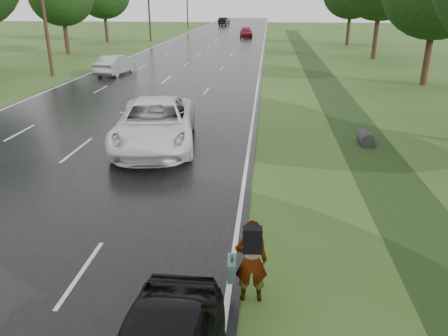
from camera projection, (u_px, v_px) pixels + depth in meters
name	position (u px, v px, depth m)	size (l,w,h in m)	color
road	(206.00, 49.00, 51.55)	(14.00, 180.00, 0.04)	black
edge_stripe_east	(263.00, 50.00, 50.92)	(0.12, 180.00, 0.01)	silver
edge_stripe_west	(150.00, 48.00, 52.16)	(0.12, 180.00, 0.01)	silver
center_line	(206.00, 49.00, 51.54)	(0.12, 180.00, 0.01)	silver
drainage_ditch	(336.00, 98.00, 26.11)	(2.20, 120.00, 0.56)	#203213
utility_pole_mid	(43.00, 5.00, 31.96)	(1.60, 0.26, 10.00)	#352115
utility_pole_far	(149.00, 2.00, 59.79)	(1.60, 0.26, 10.00)	#352115
utility_pole_distant	(187.00, 1.00, 87.62)	(1.60, 0.26, 10.00)	#352115
pedestrian	(250.00, 260.00, 8.40)	(0.81, 0.69, 1.76)	#A5998C
white_pickup	(155.00, 124.00, 17.39)	(3.03, 6.58, 1.83)	white
silver_sedan	(116.00, 65.00, 34.13)	(1.59, 4.55, 1.50)	#9B9DA3
far_car_red	(246.00, 32.00, 67.45)	(1.92, 4.71, 1.37)	maroon
far_car_dark	(224.00, 21.00, 97.76)	(1.78, 5.11, 1.68)	black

